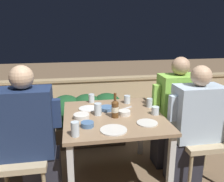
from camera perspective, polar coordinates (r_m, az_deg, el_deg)
ground_plane at (r=2.61m, az=0.29°, el=-20.31°), size 16.00×16.00×0.00m
parapet_wall at (r=4.08m, az=-4.17°, el=-1.40°), size 9.00×0.18×0.67m
dining_table at (r=2.30m, az=0.31°, el=-7.80°), size 0.93×0.97×0.70m
planter_hedge at (r=3.15m, az=-6.01°, el=-6.06°), size 0.96×0.47×0.67m
chair_left_near at (r=2.23m, az=-23.62°, el=-12.83°), size 0.46×0.45×0.85m
person_navy_jumper at (r=2.14m, az=-18.69°, el=-10.57°), size 0.50×0.26×1.23m
chair_left_far at (r=2.51m, az=-21.75°, el=-9.27°), size 0.46×0.45×0.85m
chair_right_near at (r=2.55m, az=22.66°, el=-9.03°), size 0.46×0.45×0.85m
person_blue_shirt at (r=2.42m, az=18.80°, el=-8.14°), size 0.51×0.26×1.18m
chair_right_far at (r=2.79m, az=18.31°, el=-6.41°), size 0.46×0.45×0.85m
person_green_blouse at (r=2.68m, az=14.71°, el=-5.05°), size 0.49×0.26×1.22m
beer_bottle at (r=2.19m, az=0.73°, el=-4.18°), size 0.07×0.07×0.23m
plate_0 at (r=1.96m, az=0.38°, el=-9.36°), size 0.22×0.22×0.01m
plate_1 at (r=2.44m, az=-5.76°, el=-4.22°), size 0.19×0.19×0.01m
plate_2 at (r=2.11m, az=8.46°, el=-7.61°), size 0.18×0.18×0.01m
bowl_0 at (r=2.27m, az=3.00°, el=-5.18°), size 0.12×0.12×0.04m
bowl_1 at (r=2.40m, az=-1.23°, el=-4.12°), size 0.15×0.15×0.04m
bowl_2 at (r=2.20m, az=-7.39°, el=-6.00°), size 0.15×0.15×0.05m
bowl_3 at (r=2.03m, az=-5.95°, el=-7.92°), size 0.11×0.11×0.04m
glass_cup_0 at (r=2.26m, az=-3.42°, el=-4.39°), size 0.07×0.07×0.12m
glass_cup_1 at (r=2.50m, az=9.01°, el=-2.82°), size 0.06×0.06×0.09m
glass_cup_2 at (r=2.60m, az=3.66°, el=-2.02°), size 0.07×0.07×0.09m
glass_cup_3 at (r=1.87m, az=-8.87°, el=-9.02°), size 0.06×0.06×0.12m
glass_cup_4 at (r=2.63m, az=-4.95°, el=-1.75°), size 0.06×0.06×0.09m
glass_cup_5 at (r=2.32m, az=10.35°, el=-4.65°), size 0.07×0.07×0.08m
fork_0 at (r=2.44m, az=3.28°, el=-4.21°), size 0.16×0.11×0.01m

